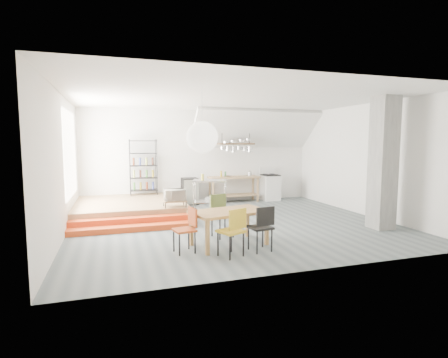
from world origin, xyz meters
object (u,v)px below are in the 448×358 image
object	(u,v)px
stove	(270,187)
rolling_cart	(210,191)
mini_fridge	(190,191)
dining_table	(229,214)

from	to	relation	value
stove	rolling_cart	size ratio (longest dim) A/B	1.05
mini_fridge	dining_table	bearing A→B (deg)	-92.71
dining_table	mini_fridge	bearing A→B (deg)	75.26
stove	mini_fridge	world-z (taller)	stove
mini_fridge	stove	bearing A→B (deg)	-0.85
dining_table	mini_fridge	distance (m)	4.94
dining_table	rolling_cart	world-z (taller)	rolling_cart
rolling_cart	mini_fridge	xyz separation A→B (m)	(-0.27, 1.61, -0.19)
stove	mini_fridge	xyz separation A→B (m)	(-2.97, 0.04, -0.03)
dining_table	rolling_cart	size ratio (longest dim) A/B	1.48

